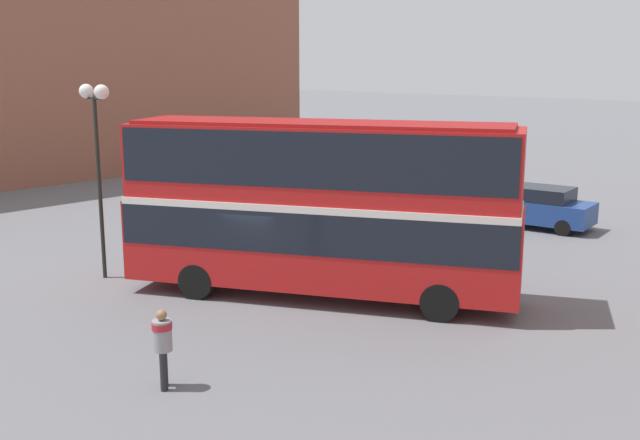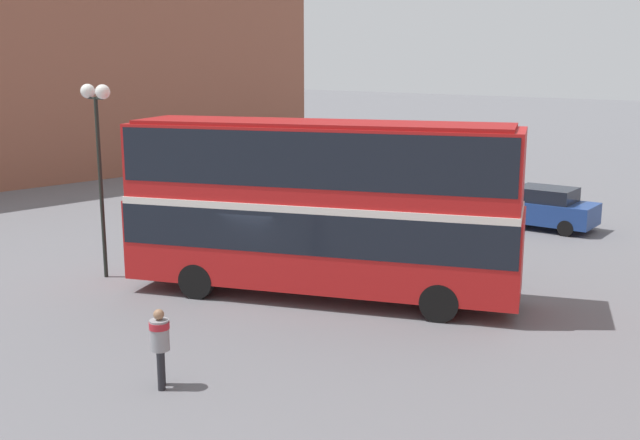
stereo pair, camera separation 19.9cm
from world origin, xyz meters
The scene contains 7 objects.
ground_plane centered at (0.00, 0.00, 0.00)m, with size 240.00×240.00×0.00m, color slate.
building_row_left centered at (-28.25, 7.43, 7.14)m, with size 12.02×34.31×14.25m.
double_decker_bus centered at (1.51, 1.01, 2.81)m, with size 10.83×7.15×4.92m.
pedestrian_foreground centered at (3.33, -5.56, 1.02)m, with size 0.57×0.57×1.66m.
parked_car_kerb_near centered at (1.72, 13.61, 0.83)m, with size 4.37×2.42×1.65m.
parked_car_kerb_far centered at (-13.99, 14.45, 0.79)m, with size 4.69×2.32×1.57m.
street_lamp_twin_globe centered at (-4.65, -2.09, 4.69)m, with size 1.27×0.43×5.86m.
Camera 1 is at (15.31, -13.74, 6.46)m, focal length 42.00 mm.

